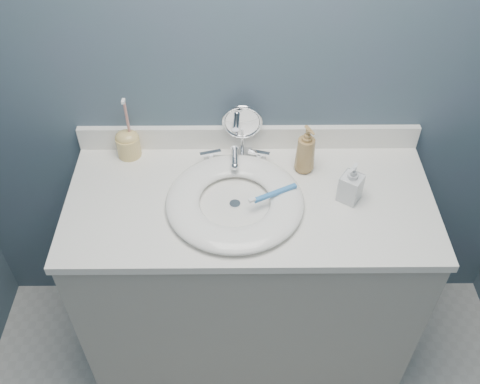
{
  "coord_description": "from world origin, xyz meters",
  "views": [
    {
      "loc": [
        -0.04,
        -0.26,
        2.14
      ],
      "look_at": [
        -0.03,
        0.94,
        0.94
      ],
      "focal_mm": 40.0,
      "sensor_mm": 36.0,
      "label": 1
    }
  ],
  "objects_px": {
    "soap_bottle_clear": "(351,182)",
    "makeup_mirror": "(242,127)",
    "soap_bottle_amber": "(306,149)",
    "toothbrush_holder": "(128,143)"
  },
  "relations": [
    {
      "from": "soap_bottle_amber",
      "to": "soap_bottle_clear",
      "type": "bearing_deg",
      "value": -73.58
    },
    {
      "from": "makeup_mirror",
      "to": "toothbrush_holder",
      "type": "height_order",
      "value": "toothbrush_holder"
    },
    {
      "from": "makeup_mirror",
      "to": "soap_bottle_clear",
      "type": "xyz_separation_m",
      "value": [
        0.35,
        -0.24,
        -0.04
      ]
    },
    {
      "from": "soap_bottle_clear",
      "to": "soap_bottle_amber",
      "type": "bearing_deg",
      "value": 167.26
    },
    {
      "from": "soap_bottle_clear",
      "to": "makeup_mirror",
      "type": "bearing_deg",
      "value": -179.97
    },
    {
      "from": "makeup_mirror",
      "to": "soap_bottle_clear",
      "type": "height_order",
      "value": "makeup_mirror"
    },
    {
      "from": "toothbrush_holder",
      "to": "makeup_mirror",
      "type": "bearing_deg",
      "value": 1.49
    },
    {
      "from": "soap_bottle_clear",
      "to": "toothbrush_holder",
      "type": "relative_size",
      "value": 0.61
    },
    {
      "from": "makeup_mirror",
      "to": "toothbrush_holder",
      "type": "xyz_separation_m",
      "value": [
        -0.4,
        -0.01,
        -0.06
      ]
    },
    {
      "from": "makeup_mirror",
      "to": "soap_bottle_clear",
      "type": "relative_size",
      "value": 1.42
    }
  ]
}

